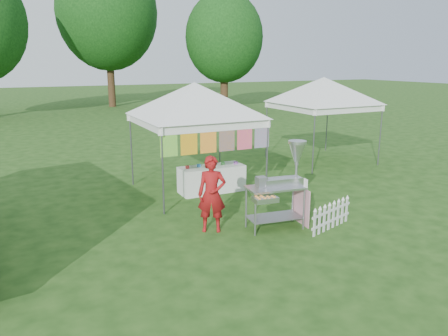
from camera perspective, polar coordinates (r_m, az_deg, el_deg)
ground at (r=9.33m, az=4.75°, el=-8.57°), size 120.00×120.00×0.00m
canopy_main at (r=11.77m, az=-3.87°, el=11.05°), size 4.24×4.24×3.45m
canopy_right at (r=15.91m, az=12.93°, el=11.47°), size 4.24×4.24×3.45m
tree_mid at (r=36.34m, az=-15.04°, el=19.03°), size 7.60×7.60×11.52m
tree_right at (r=32.80m, az=0.03°, el=16.66°), size 5.60×5.60×8.42m
donut_cart at (r=9.40m, az=7.89°, el=-1.31°), size 1.45×0.90×1.90m
vendor at (r=9.20m, az=-1.61°, el=-3.44°), size 0.71×0.62×1.64m
picket_fence at (r=9.76m, az=13.84°, el=-6.13°), size 1.38×0.47×0.56m
display_table at (r=12.11m, az=-1.61°, el=-1.43°), size 1.80×0.70×0.73m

